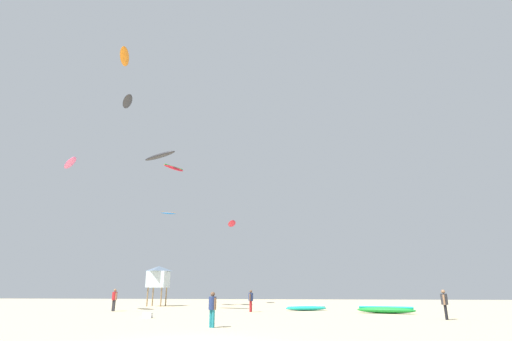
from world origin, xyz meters
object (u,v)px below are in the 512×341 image
(person_foreground, at_px, (212,306))
(kite_aloft_3, at_px, (174,168))
(kite_aloft_5, at_px, (160,156))
(lifeguard_tower, at_px, (158,276))
(kite_aloft_0, at_px, (232,224))
(person_left, at_px, (251,299))
(kite_aloft_6, at_px, (128,101))
(person_right, at_px, (114,298))
(kite_aloft_4, at_px, (125,57))
(person_midground, at_px, (445,302))
(cooler_box, at_px, (148,315))
(kite_aloft_2, at_px, (168,213))
(kite_grounded_mid, at_px, (386,310))
(kite_aloft_1, at_px, (70,163))
(kite_grounded_near, at_px, (306,308))

(person_foreground, xyz_separation_m, kite_aloft_3, (-10.34, 22.59, 14.44))
(kite_aloft_5, bearing_deg, person_foreground, -57.23)
(lifeguard_tower, distance_m, kite_aloft_0, 12.90)
(person_left, relative_size, kite_aloft_6, 0.45)
(person_right, relative_size, kite_aloft_4, 0.44)
(person_midground, relative_size, kite_aloft_5, 0.42)
(person_right, xyz_separation_m, cooler_box, (5.77, -7.10, -0.86))
(kite_aloft_5, bearing_deg, kite_aloft_6, 141.25)
(person_left, height_order, kite_aloft_6, kite_aloft_6)
(person_left, bearing_deg, kite_aloft_2, -42.87)
(person_midground, relative_size, kite_aloft_3, 0.58)
(kite_aloft_3, bearing_deg, person_left, -42.28)
(person_left, xyz_separation_m, lifeguard_tower, (-11.41, 9.70, 2.09))
(person_right, distance_m, lifeguard_tower, 10.18)
(person_foreground, distance_m, kite_aloft_0, 33.11)
(kite_aloft_2, bearing_deg, kite_aloft_4, -92.96)
(kite_aloft_2, bearing_deg, kite_grounded_mid, -38.59)
(lifeguard_tower, height_order, kite_aloft_6, kite_aloft_6)
(person_foreground, distance_m, kite_aloft_2, 35.95)
(cooler_box, bearing_deg, kite_aloft_1, 152.51)
(kite_aloft_6, bearing_deg, kite_grounded_mid, -13.04)
(kite_aloft_3, height_order, kite_aloft_4, kite_aloft_4)
(person_midground, xyz_separation_m, kite_aloft_3, (-22.87, 16.30, 14.38))
(cooler_box, xyz_separation_m, kite_aloft_3, (-4.95, 16.88, 15.21))
(person_midground, distance_m, kite_aloft_6, 36.22)
(person_midground, bearing_deg, kite_grounded_near, 152.94)
(kite_grounded_near, bearing_deg, cooler_box, -135.22)
(person_right, xyz_separation_m, kite_grounded_near, (15.65, 2.70, -0.82))
(kite_aloft_5, bearing_deg, person_right, -177.65)
(person_left, distance_m, kite_grounded_mid, 10.23)
(kite_aloft_0, height_order, kite_aloft_6, kite_aloft_6)
(person_foreground, height_order, kite_grounded_near, person_foreground)
(person_left, height_order, kite_aloft_4, kite_aloft_4)
(person_left, xyz_separation_m, kite_aloft_6, (-14.73, 4.89, 20.94))
(kite_grounded_mid, bearing_deg, lifeguard_tower, 153.90)
(person_left, relative_size, kite_grounded_near, 0.45)
(lifeguard_tower, distance_m, kite_aloft_3, 12.35)
(kite_grounded_mid, height_order, lifeguard_tower, lifeguard_tower)
(person_right, xyz_separation_m, kite_aloft_4, (-3.39, 3.22, 25.43))
(kite_aloft_4, bearing_deg, person_midground, -19.78)
(kite_grounded_mid, xyz_separation_m, kite_aloft_0, (-15.14, 19.22, 9.90))
(person_midground, distance_m, person_left, 14.15)
(kite_aloft_1, bearing_deg, person_left, 7.15)
(kite_aloft_4, bearing_deg, kite_aloft_1, -103.60)
(person_right, distance_m, kite_grounded_mid, 21.47)
(kite_aloft_6, bearing_deg, kite_aloft_3, 47.14)
(kite_grounded_mid, bearing_deg, kite_aloft_4, 171.26)
(person_midground, bearing_deg, kite_grounded_mid, 132.59)
(kite_grounded_mid, height_order, kite_aloft_6, kite_aloft_6)
(person_right, relative_size, lifeguard_tower, 0.42)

